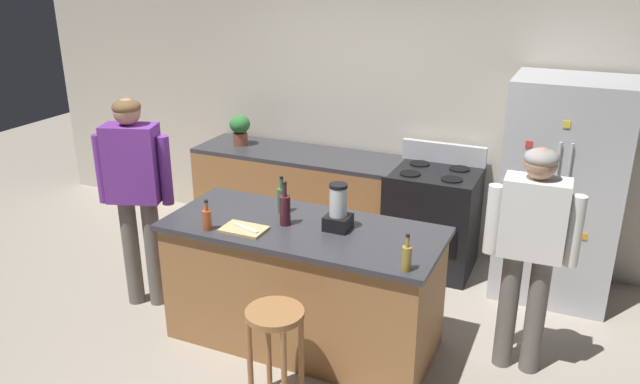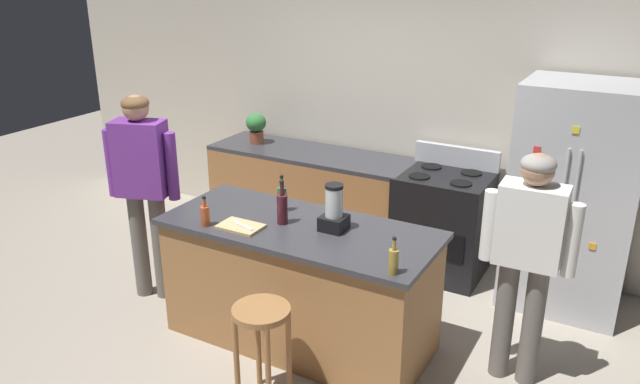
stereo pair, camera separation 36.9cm
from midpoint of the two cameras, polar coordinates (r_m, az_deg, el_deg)
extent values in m
plane|color=#9E9384|center=(4.75, 0.47, -13.29)|extent=(14.00, 14.00, 0.00)
cube|color=beige|center=(5.88, 9.76, 7.57)|extent=(8.00, 0.10, 2.70)
cube|color=#9E6B3D|center=(4.52, 0.49, -8.68)|extent=(1.89, 0.77, 0.88)
cube|color=#333338|center=(4.32, 0.51, -3.38)|extent=(1.95, 0.83, 0.04)
cube|color=#9E6B3D|center=(6.10, 0.88, -0.61)|extent=(2.00, 0.64, 0.88)
cube|color=#333338|center=(5.95, 0.90, 3.49)|extent=(2.00, 0.64, 0.04)
cube|color=#B7BABF|center=(5.27, 24.07, -0.60)|extent=(0.90, 0.70, 1.81)
cylinder|color=#B7BABF|center=(4.89, 23.29, -0.91)|extent=(0.02, 0.02, 0.81)
cylinder|color=#B7BABF|center=(4.89, 24.21, -1.07)|extent=(0.02, 0.02, 0.81)
cube|color=yellow|center=(4.75, 24.48, 5.15)|extent=(0.05, 0.01, 0.05)
cube|color=orange|center=(5.01, 25.65, -4.55)|extent=(0.05, 0.01, 0.05)
cube|color=red|center=(4.82, 21.35, 3.60)|extent=(0.05, 0.01, 0.05)
cube|color=black|center=(5.61, 12.97, -2.95)|extent=(0.76, 0.64, 0.92)
cube|color=black|center=(5.34, 11.91, -4.64)|extent=(0.60, 0.01, 0.24)
cube|color=#B7BABF|center=(5.68, 14.26, 3.17)|extent=(0.76, 0.06, 0.18)
cylinder|color=black|center=(5.35, 11.06, 1.39)|extent=(0.18, 0.18, 0.01)
cylinder|color=black|center=(5.26, 14.76, 0.74)|extent=(0.18, 0.18, 0.01)
cylinder|color=black|center=(5.62, 12.04, 2.27)|extent=(0.18, 0.18, 0.01)
cylinder|color=black|center=(5.54, 15.58, 1.66)|extent=(0.18, 0.18, 0.01)
cylinder|color=#66605B|center=(5.27, -14.26, -4.75)|extent=(0.17, 0.17, 0.90)
cylinder|color=#66605B|center=(5.20, -12.44, -4.93)|extent=(0.17, 0.17, 0.90)
cube|color=#723399|center=(4.97, -14.06, 2.96)|extent=(0.45, 0.34, 0.60)
cylinder|color=#723399|center=(5.09, -16.59, 2.54)|extent=(0.11, 0.11, 0.54)
cylinder|color=#723399|center=(4.89, -11.32, 2.28)|extent=(0.11, 0.11, 0.54)
sphere|color=tan|center=(4.87, -14.47, 7.44)|extent=(0.25, 0.25, 0.20)
ellipsoid|color=brown|center=(4.86, -14.50, 7.84)|extent=(0.27, 0.27, 0.12)
cylinder|color=#66605B|center=(4.39, 21.20, -11.36)|extent=(0.13, 0.13, 0.86)
cylinder|color=#66605B|center=(4.41, 18.86, -10.94)|extent=(0.13, 0.13, 0.86)
cube|color=white|center=(4.09, 21.20, -2.90)|extent=(0.41, 0.23, 0.52)
cylinder|color=white|center=(4.10, 24.55, -4.12)|extent=(0.09, 0.09, 0.47)
cylinder|color=white|center=(4.14, 17.70, -2.96)|extent=(0.09, 0.09, 0.47)
sphere|color=tan|center=(3.97, 21.87, 1.87)|extent=(0.21, 0.21, 0.20)
ellipsoid|color=gray|center=(3.96, 21.93, 2.35)|extent=(0.22, 0.22, 0.12)
cylinder|color=#9E6B3D|center=(3.83, -2.62, -10.91)|extent=(0.36, 0.36, 0.04)
cylinder|color=#9E6B3D|center=(3.99, -4.94, -15.31)|extent=(0.04, 0.04, 0.63)
cylinder|color=#9E6B3D|center=(3.89, -1.95, -16.35)|extent=(0.04, 0.04, 0.63)
cylinder|color=#9E6B3D|center=(4.15, -3.09, -13.68)|extent=(0.04, 0.04, 0.63)
cylinder|color=#9E6B3D|center=(4.05, -0.19, -14.61)|extent=(0.04, 0.04, 0.63)
cylinder|color=brown|center=(6.23, -4.14, 5.01)|extent=(0.14, 0.14, 0.12)
ellipsoid|color=#337A38|center=(6.19, -4.18, 6.35)|extent=(0.20, 0.20, 0.18)
cube|color=black|center=(4.24, 3.77, -2.88)|extent=(0.17, 0.17, 0.10)
cylinder|color=silver|center=(4.18, 3.82, -0.97)|extent=(0.12, 0.12, 0.20)
cylinder|color=black|center=(4.14, 3.86, 0.49)|extent=(0.12, 0.12, 0.02)
cylinder|color=olive|center=(3.70, 9.60, -6.39)|extent=(0.06, 0.06, 0.15)
cylinder|color=olive|center=(3.65, 9.71, -4.85)|extent=(0.02, 0.02, 0.07)
cylinder|color=black|center=(3.63, 9.74, -4.26)|extent=(0.03, 0.03, 0.02)
cylinder|color=#471923|center=(4.30, -1.03, -1.64)|extent=(0.08, 0.08, 0.21)
cylinder|color=#471923|center=(4.25, -1.04, 0.23)|extent=(0.03, 0.03, 0.09)
cylinder|color=black|center=(4.23, -1.05, 0.90)|extent=(0.03, 0.03, 0.02)
cylinder|color=#2D6638|center=(4.52, -1.16, -0.72)|extent=(0.07, 0.07, 0.18)
cylinder|color=#2D6638|center=(4.47, -1.18, 0.83)|extent=(0.03, 0.03, 0.08)
cylinder|color=black|center=(4.46, -1.18, 1.40)|extent=(0.03, 0.03, 0.02)
cylinder|color=#B24C26|center=(4.33, -8.08, -2.24)|extent=(0.06, 0.06, 0.14)
cylinder|color=#B24C26|center=(4.29, -8.15, -1.01)|extent=(0.02, 0.02, 0.06)
cylinder|color=black|center=(4.27, -8.17, -0.54)|extent=(0.03, 0.03, 0.02)
cube|color=tan|center=(4.28, -4.85, -3.21)|extent=(0.30, 0.20, 0.02)
cube|color=#B7BABF|center=(4.27, -4.63, -3.11)|extent=(0.22, 0.10, 0.01)
camera|label=1|loc=(0.18, -87.65, 0.89)|focal=34.96mm
camera|label=2|loc=(0.18, 92.35, -0.89)|focal=34.96mm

